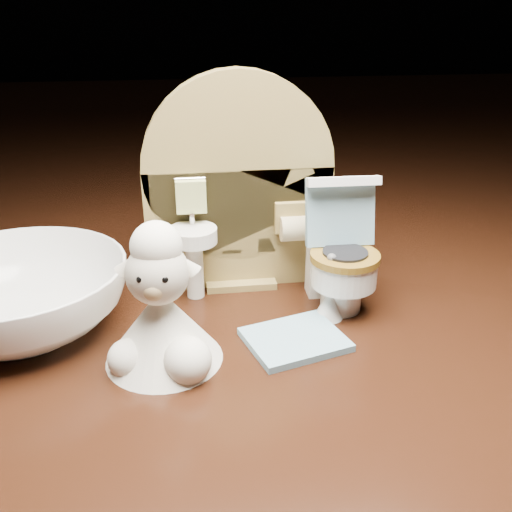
{
  "coord_description": "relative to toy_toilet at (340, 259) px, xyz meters",
  "views": [
    {
      "loc": [
        -0.04,
        -0.31,
        0.19
      ],
      "look_at": [
        0.0,
        0.01,
        0.05
      ],
      "focal_mm": 40.0,
      "sensor_mm": 36.0,
      "label": 1
    }
  ],
  "objects": [
    {
      "name": "toy_toilet",
      "position": [
        0.0,
        0.0,
        0.0
      ],
      "size": [
        0.05,
        0.06,
        0.09
      ],
      "rotation": [
        0.0,
        0.0,
        -0.02
      ],
      "color": "white",
      "rests_on": "ground"
    },
    {
      "name": "backdrop_panel",
      "position": [
        -0.06,
        0.04,
        0.03
      ],
      "size": [
        0.13,
        0.05,
        0.15
      ],
      "color": "olive",
      "rests_on": "ground"
    },
    {
      "name": "toilet_brush",
      "position": [
        -0.01,
        -0.02,
        -0.02
      ],
      "size": [
        0.02,
        0.02,
        0.05
      ],
      "color": "white",
      "rests_on": "ground"
    },
    {
      "name": "bath_mat",
      "position": [
        -0.04,
        -0.05,
        -0.03
      ],
      "size": [
        0.07,
        0.06,
        0.0
      ],
      "primitive_type": "cube",
      "rotation": [
        0.0,
        0.0,
        0.28
      ],
      "color": "#79A6BB",
      "rests_on": "ground"
    },
    {
      "name": "ceramic_bowl",
      "position": [
        -0.21,
        -0.0,
        -0.01
      ],
      "size": [
        0.17,
        0.17,
        0.04
      ],
      "primitive_type": "imported",
      "rotation": [
        0.0,
        0.0,
        0.36
      ],
      "color": "white",
      "rests_on": "ground"
    },
    {
      "name": "plush_lamb",
      "position": [
        -0.12,
        -0.05,
        -0.0
      ],
      "size": [
        0.07,
        0.07,
        0.09
      ],
      "rotation": [
        0.0,
        0.0,
        -0.15
      ],
      "color": "white",
      "rests_on": "ground"
    }
  ]
}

